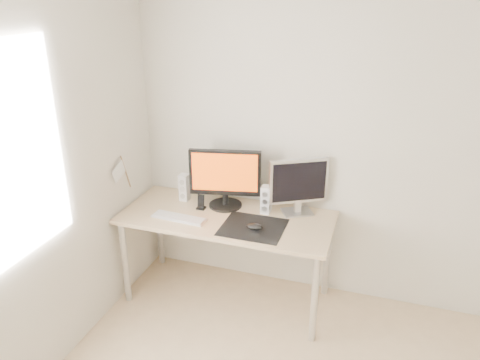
# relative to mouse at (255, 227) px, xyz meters

# --- Properties ---
(wall_back) EXTENTS (3.50, 0.00, 3.50)m
(wall_back) POSITION_rel_mouse_xyz_m (0.67, 0.51, 0.50)
(wall_back) COLOR white
(wall_back) RESTS_ON ground
(mousepad) EXTENTS (0.45, 0.40, 0.00)m
(mousepad) POSITION_rel_mouse_xyz_m (-0.02, 0.03, -0.02)
(mousepad) COLOR black
(mousepad) RESTS_ON desk
(mouse) EXTENTS (0.12, 0.07, 0.04)m
(mouse) POSITION_rel_mouse_xyz_m (0.00, 0.00, 0.00)
(mouse) COLOR black
(mouse) RESTS_ON mousepad
(desk) EXTENTS (1.60, 0.70, 0.73)m
(desk) POSITION_rel_mouse_xyz_m (-0.26, 0.14, -0.10)
(desk) COLOR #D1B587
(desk) RESTS_ON ground
(main_monitor) EXTENTS (0.55, 0.31, 0.47)m
(main_monitor) POSITION_rel_mouse_xyz_m (-0.33, 0.30, 0.23)
(main_monitor) COLOR black
(main_monitor) RESTS_ON desk
(second_monitor) EXTENTS (0.41, 0.26, 0.43)m
(second_monitor) POSITION_rel_mouse_xyz_m (0.23, 0.36, 0.22)
(second_monitor) COLOR #ACACAE
(second_monitor) RESTS_ON desk
(speaker_left) EXTENTS (0.07, 0.08, 0.22)m
(speaker_left) POSITION_rel_mouse_xyz_m (-0.68, 0.31, 0.08)
(speaker_left) COLOR white
(speaker_left) RESTS_ON desk
(speaker_right) EXTENTS (0.07, 0.08, 0.22)m
(speaker_right) POSITION_rel_mouse_xyz_m (0.00, 0.29, 0.08)
(speaker_right) COLOR white
(speaker_right) RESTS_ON desk
(keyboard) EXTENTS (0.43, 0.15, 0.02)m
(keyboard) POSITION_rel_mouse_xyz_m (-0.59, -0.01, -0.02)
(keyboard) COLOR silver
(keyboard) RESTS_ON desk
(phone_dock) EXTENTS (0.07, 0.06, 0.12)m
(phone_dock) POSITION_rel_mouse_xyz_m (-0.49, 0.20, 0.01)
(phone_dock) COLOR black
(phone_dock) RESTS_ON desk
(pennant) EXTENTS (0.01, 0.23, 0.29)m
(pennant) POSITION_rel_mouse_xyz_m (-1.05, 0.00, 0.29)
(pennant) COLOR #A57F54
(pennant) RESTS_ON wall_left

